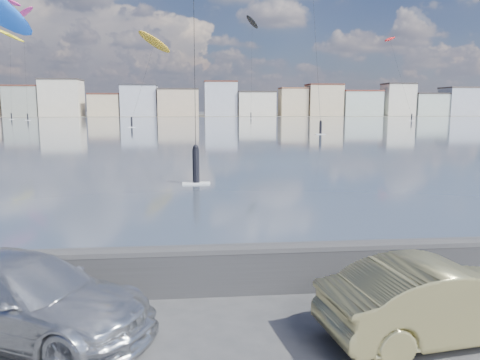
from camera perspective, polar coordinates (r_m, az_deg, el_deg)
bay_water at (r=98.15m, az=-5.64°, el=6.64°), size 500.00×177.00×0.00m
far_shore_strip at (r=206.61m, az=-5.68°, el=7.83°), size 500.00×60.00×0.00m
seawall at (r=9.84m, az=-5.15°, el=-10.64°), size 400.00×0.36×1.08m
far_buildings at (r=192.59m, az=-5.31°, el=9.54°), size 240.79×13.26×14.60m
car_silver at (r=8.95m, az=-24.96°, el=-12.80°), size 5.08×3.68×1.37m
car_champagne at (r=8.74m, az=23.41°, el=-13.27°), size 4.27×2.02×1.35m
kitesurfer_1 at (r=102.25m, az=-10.41°, el=16.08°), size 8.30×15.36×19.60m
kitesurfer_2 at (r=163.10m, az=-24.93°, el=17.78°), size 9.05×17.46×33.76m
kitesurfer_3 at (r=151.66m, az=17.83°, el=15.91°), size 7.23×20.06×25.33m
kitesurfer_4 at (r=169.06m, az=1.50°, el=18.50°), size 6.29×12.19×34.62m
kitesurfer_5 at (r=169.30m, az=-26.23°, el=15.42°), size 8.48×11.08×28.43m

